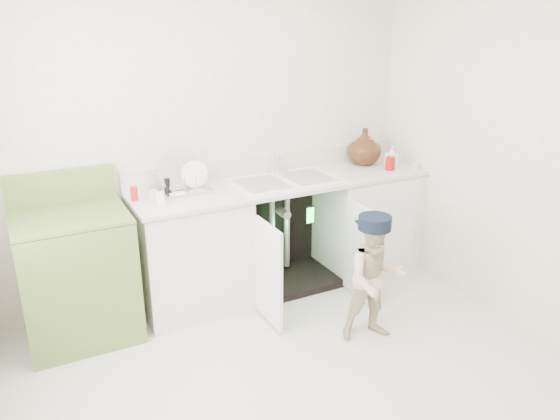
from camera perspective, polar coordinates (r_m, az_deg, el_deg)
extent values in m
plane|color=#BAB3A3|center=(3.55, 1.82, -17.48)|extent=(3.50, 3.50, 0.00)
cube|color=#EFE2CD|center=(4.28, -7.91, 7.55)|extent=(3.50, 2.50, 0.02)
cube|color=#EFE2CD|center=(1.91, 25.13, -10.39)|extent=(3.50, 2.50, 0.02)
cube|color=#EFE2CD|center=(4.09, 24.08, 5.40)|extent=(2.50, 3.00, 0.02)
cube|color=white|center=(4.20, -9.19, -4.62)|extent=(0.80, 0.60, 0.86)
cube|color=white|center=(4.88, 8.86, -1.01)|extent=(0.80, 0.60, 0.86)
cube|color=black|center=(4.70, -1.01, -1.59)|extent=(0.80, 0.06, 0.86)
cube|color=black|center=(4.65, 0.52, -7.26)|extent=(0.80, 0.60, 0.06)
cylinder|color=gray|center=(4.53, -0.84, -2.20)|extent=(0.05, 0.05, 0.70)
cylinder|color=gray|center=(4.58, 0.72, -1.90)|extent=(0.05, 0.05, 0.70)
cylinder|color=gray|center=(4.45, 0.24, -0.23)|extent=(0.07, 0.18, 0.07)
cube|color=white|center=(3.92, -1.21, -6.65)|extent=(0.03, 0.40, 0.76)
cube|color=white|center=(4.30, 8.41, -4.38)|extent=(0.02, 0.40, 0.76)
cube|color=beige|center=(4.33, 0.56, 2.86)|extent=(2.44, 0.64, 0.03)
cube|color=beige|center=(4.55, -1.16, 4.90)|extent=(2.44, 0.02, 0.15)
cube|color=white|center=(4.32, 0.56, 2.99)|extent=(0.85, 0.55, 0.02)
cube|color=gray|center=(4.23, -1.90, 2.74)|extent=(0.34, 0.40, 0.01)
cube|color=gray|center=(4.42, 2.91, 3.46)|extent=(0.34, 0.40, 0.01)
cylinder|color=silver|center=(4.48, -0.77, 4.88)|extent=(0.03, 0.03, 0.17)
cylinder|color=silver|center=(4.41, -0.42, 5.64)|extent=(0.02, 0.14, 0.02)
cylinder|color=silver|center=(4.55, 0.48, 4.43)|extent=(0.04, 0.04, 0.06)
cylinder|color=silver|center=(4.81, 14.28, -0.18)|extent=(0.01, 0.01, 0.70)
cube|color=silver|center=(4.77, 13.96, 4.45)|extent=(0.04, 0.02, 0.06)
cube|color=silver|center=(4.13, -10.28, 2.05)|extent=(0.42, 0.28, 0.02)
cylinder|color=silver|center=(4.11, -10.92, 3.02)|extent=(0.26, 0.09, 0.25)
cylinder|color=white|center=(4.14, -8.87, 3.12)|extent=(0.20, 0.05, 0.20)
cylinder|color=silver|center=(3.97, -12.19, 2.24)|extent=(0.01, 0.01, 0.12)
cylinder|color=silver|center=(3.99, -11.04, 2.42)|extent=(0.01, 0.01, 0.12)
cylinder|color=silver|center=(4.02, -9.90, 2.59)|extent=(0.01, 0.01, 0.12)
cylinder|color=silver|center=(4.04, -8.78, 2.76)|extent=(0.01, 0.01, 0.12)
cylinder|color=silver|center=(4.07, -7.67, 2.93)|extent=(0.01, 0.01, 0.12)
imported|color=#442513|center=(4.84, 8.80, 6.58)|extent=(0.30, 0.30, 0.31)
imported|color=#FF4E0D|center=(4.82, 9.18, 6.06)|extent=(0.09, 0.09, 0.24)
imported|color=silver|center=(4.79, 11.59, 5.48)|extent=(0.08, 0.09, 0.19)
cylinder|color=#A00D0E|center=(4.71, 11.43, 4.79)|extent=(0.08, 0.08, 0.11)
cylinder|color=red|center=(3.99, -14.99, 1.68)|extent=(0.05, 0.05, 0.10)
cylinder|color=beige|center=(3.95, -13.08, 1.47)|extent=(0.06, 0.06, 0.08)
cylinder|color=black|center=(4.08, -11.70, 2.50)|extent=(0.04, 0.04, 0.12)
cube|color=white|center=(3.86, -12.43, 1.17)|extent=(0.05, 0.05, 0.09)
cube|color=olive|center=(4.02, -20.39, -6.64)|extent=(0.73, 0.65, 0.88)
cube|color=olive|center=(3.85, -21.19, -0.55)|extent=(0.73, 0.65, 0.02)
cube|color=olive|center=(4.08, -21.91, 2.27)|extent=(0.73, 0.06, 0.23)
cylinder|color=black|center=(3.69, -23.65, -1.85)|extent=(0.16, 0.16, 0.02)
cylinder|color=silver|center=(3.69, -23.67, -1.68)|extent=(0.19, 0.19, 0.01)
cylinder|color=black|center=(3.99, -24.05, -0.32)|extent=(0.16, 0.16, 0.02)
cylinder|color=silver|center=(3.99, -24.08, -0.16)|extent=(0.19, 0.19, 0.01)
cylinder|color=black|center=(3.72, -18.10, -0.95)|extent=(0.16, 0.16, 0.02)
cylinder|color=silver|center=(3.72, -18.12, -0.78)|extent=(0.19, 0.19, 0.01)
cylinder|color=black|center=(4.02, -18.92, 0.50)|extent=(0.16, 0.16, 0.02)
cylinder|color=silver|center=(4.02, -18.94, 0.66)|extent=(0.19, 0.19, 0.01)
imported|color=beige|center=(3.80, 9.93, -7.19)|extent=(0.50, 0.43, 0.89)
cylinder|color=black|center=(3.63, 10.32, -1.37)|extent=(0.27, 0.27, 0.09)
cube|color=black|center=(3.73, 9.70, -1.33)|extent=(0.19, 0.13, 0.01)
cube|color=black|center=(4.11, 3.14, -0.52)|extent=(0.07, 0.01, 0.14)
cube|color=#26F23F|center=(4.11, 3.20, -0.56)|extent=(0.06, 0.00, 0.12)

